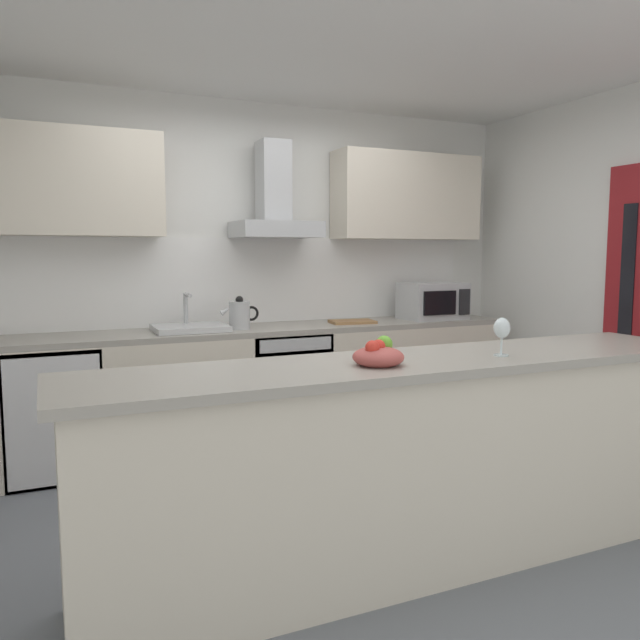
{
  "coord_description": "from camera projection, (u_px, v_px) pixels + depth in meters",
  "views": [
    {
      "loc": [
        -1.49,
        -2.95,
        1.45
      ],
      "look_at": [
        0.02,
        0.38,
        1.05
      ],
      "focal_mm": 34.82,
      "sensor_mm": 36.0,
      "label": 1
    }
  ],
  "objects": [
    {
      "name": "fruit_bowl",
      "position": [
        378.0,
        355.0,
        2.63
      ],
      "size": [
        0.22,
        0.22,
        0.13
      ],
      "color": "#B24C47",
      "rests_on": "counter_island"
    },
    {
      "name": "ground",
      "position": [
        346.0,
        516.0,
        3.44
      ],
      "size": [
        5.53,
        4.41,
        0.02
      ],
      "primitive_type": "cube",
      "color": "slate"
    },
    {
      "name": "counter_island",
      "position": [
        416.0,
        462.0,
        2.85
      ],
      "size": [
        3.13,
        0.64,
        0.97
      ],
      "color": "beige",
      "rests_on": "ground"
    },
    {
      "name": "wall_back",
      "position": [
        247.0,
        272.0,
        4.9
      ],
      "size": [
        5.53,
        0.12,
        2.6
      ],
      "primitive_type": "cube",
      "color": "white",
      "rests_on": "ground"
    },
    {
      "name": "chopping_board",
      "position": [
        352.0,
        322.0,
        4.84
      ],
      "size": [
        0.37,
        0.27,
        0.02
      ],
      "primitive_type": "cube",
      "rotation": [
        0.0,
        0.0,
        -0.15
      ],
      "color": "#9E7247",
      "rests_on": "counter_back"
    },
    {
      "name": "kettle",
      "position": [
        240.0,
        315.0,
        4.45
      ],
      "size": [
        0.29,
        0.15,
        0.24
      ],
      "color": "#B7BABC",
      "rests_on": "counter_back"
    },
    {
      "name": "upper_cabinets",
      "position": [
        255.0,
        191.0,
        4.62
      ],
      "size": [
        3.93,
        0.32,
        0.7
      ],
      "color": "beige"
    },
    {
      "name": "ceiling",
      "position": [
        348.0,
        24.0,
        3.16
      ],
      "size": [
        5.53,
        4.41,
        0.02
      ],
      "primitive_type": "cube",
      "color": "white"
    },
    {
      "name": "microwave",
      "position": [
        433.0,
        301.0,
        5.13
      ],
      "size": [
        0.5,
        0.38,
        0.3
      ],
      "color": "#B7BABC",
      "rests_on": "counter_back"
    },
    {
      "name": "counter_back",
      "position": [
        264.0,
        386.0,
        4.65
      ],
      "size": [
        3.98,
        0.6,
        0.9
      ],
      "color": "beige",
      "rests_on": "ground"
    },
    {
      "name": "wine_glass",
      "position": [
        502.0,
        329.0,
        2.86
      ],
      "size": [
        0.08,
        0.08,
        0.18
      ],
      "color": "silver",
      "rests_on": "counter_island"
    },
    {
      "name": "oven",
      "position": [
        282.0,
        384.0,
        4.68
      ],
      "size": [
        0.6,
        0.62,
        0.8
      ],
      "color": "slate",
      "rests_on": "ground"
    },
    {
      "name": "range_hood",
      "position": [
        275.0,
        207.0,
        4.65
      ],
      "size": [
        0.62,
        0.45,
        0.72
      ],
      "color": "#B7BABC"
    },
    {
      "name": "refrigerator",
      "position": [
        53.0,
        411.0,
        4.03
      ],
      "size": [
        0.58,
        0.6,
        0.85
      ],
      "color": "white",
      "rests_on": "ground"
    },
    {
      "name": "backsplash_tile",
      "position": [
        250.0,
        281.0,
        4.84
      ],
      "size": [
        3.85,
        0.02,
        0.66
      ],
      "primitive_type": "cube",
      "color": "white"
    },
    {
      "name": "sink",
      "position": [
        190.0,
        327.0,
        4.36
      ],
      "size": [
        0.5,
        0.4,
        0.26
      ],
      "color": "silver",
      "rests_on": "counter_back"
    }
  ]
}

